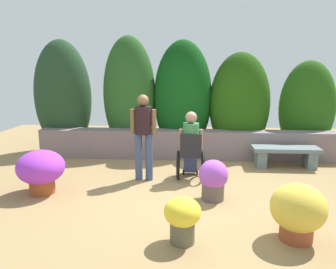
% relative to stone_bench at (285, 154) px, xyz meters
% --- Properties ---
extents(ground_plane, '(12.77, 12.77, 0.00)m').
position_rel_stone_bench_xyz_m(ground_plane, '(-2.14, -1.56, -0.29)').
color(ground_plane, '#94784C').
extents(stone_retaining_wall, '(7.11, 0.45, 0.68)m').
position_rel_stone_bench_xyz_m(stone_retaining_wall, '(-2.14, 0.59, 0.05)').
color(stone_retaining_wall, slate).
rests_on(stone_retaining_wall, ground).
extents(hedge_backdrop, '(7.58, 1.20, 2.92)m').
position_rel_stone_bench_xyz_m(hedge_backdrop, '(-2.43, 1.14, 1.06)').
color(hedge_backdrop, '#213E23').
rests_on(hedge_backdrop, ground).
extents(stone_bench, '(1.42, 0.46, 0.45)m').
position_rel_stone_bench_xyz_m(stone_bench, '(0.00, 0.00, 0.00)').
color(stone_bench, slate).
rests_on(stone_bench, ground).
extents(person_in_wheelchair, '(0.53, 0.66, 1.33)m').
position_rel_stone_bench_xyz_m(person_in_wheelchair, '(-2.06, -0.87, 0.33)').
color(person_in_wheelchair, black).
rests_on(person_in_wheelchair, ground).
extents(person_standing_companion, '(0.49, 0.30, 1.65)m').
position_rel_stone_bench_xyz_m(person_standing_companion, '(-2.96, -1.01, 0.66)').
color(person_standing_companion, '#3C4B6D').
rests_on(person_standing_companion, ground).
extents(flower_pot_purple_near, '(0.46, 0.46, 0.58)m').
position_rel_stone_bench_xyz_m(flower_pot_purple_near, '(-2.16, -3.25, 0.04)').
color(flower_pot_purple_near, brown).
rests_on(flower_pot_purple_near, ground).
extents(flower_pot_terracotta_by_wall, '(0.80, 0.80, 0.76)m').
position_rel_stone_bench_xyz_m(flower_pot_terracotta_by_wall, '(-4.62, -1.81, 0.13)').
color(flower_pot_terracotta_by_wall, '#984423').
rests_on(flower_pot_terracotta_by_wall, ground).
extents(flower_pot_red_accent, '(0.48, 0.48, 0.67)m').
position_rel_stone_bench_xyz_m(flower_pot_red_accent, '(-1.69, -1.88, 0.06)').
color(flower_pot_red_accent, '#5F524E').
rests_on(flower_pot_red_accent, ground).
extents(flower_pot_small_foreground, '(0.68, 0.68, 0.73)m').
position_rel_stone_bench_xyz_m(flower_pot_small_foreground, '(-0.73, -3.09, 0.09)').
color(flower_pot_small_foreground, brown).
rests_on(flower_pot_small_foreground, ground).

